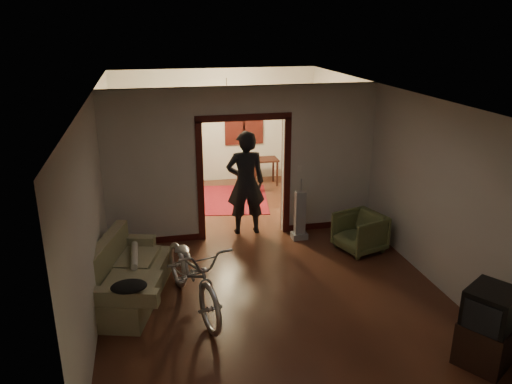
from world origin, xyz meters
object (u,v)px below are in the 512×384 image
object	(u,v)px
armchair	(360,232)
person	(246,183)
sofa	(128,271)
desk	(260,172)
locker	(165,155)
bicycle	(193,273)

from	to	relation	value
armchair	person	size ratio (longest dim) A/B	0.38
sofa	desk	size ratio (longest dim) A/B	2.15
armchair	sofa	bearing A→B (deg)	-96.26
armchair	locker	world-z (taller)	locker
armchair	person	distance (m)	2.27
bicycle	armchair	xyz separation A→B (m)	(3.05, 1.23, -0.20)
armchair	locker	bearing A→B (deg)	-159.71
desk	person	bearing A→B (deg)	-97.49
bicycle	desk	distance (m)	5.68
armchair	person	xyz separation A→B (m)	(-1.80, 1.23, 0.65)
armchair	desk	size ratio (longest dim) A/B	0.85
armchair	desk	world-z (taller)	armchair
sofa	armchair	distance (m)	4.03
locker	desk	xyz separation A→B (m)	(2.27, -0.11, -0.54)
person	locker	bearing A→B (deg)	-63.15
person	desk	world-z (taller)	person
sofa	bicycle	size ratio (longest dim) A/B	0.92
locker	desk	world-z (taller)	locker
bicycle	desk	bearing A→B (deg)	53.86
person	desk	bearing A→B (deg)	-106.35
armchair	person	world-z (taller)	person
desk	sofa	bearing A→B (deg)	-112.06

